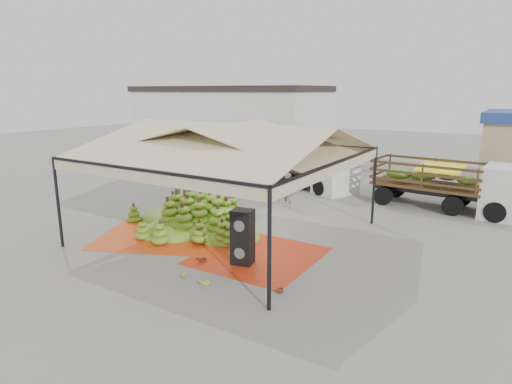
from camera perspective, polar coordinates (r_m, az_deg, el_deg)
The scene contains 17 objects.
ground at distance 15.65m, azimuth -3.55°, elevation -5.63°, with size 90.00×90.00×0.00m, color slate.
canopy_tent at distance 14.91m, azimuth -3.73°, elevation 6.45°, with size 8.10×8.10×4.00m.
building_white at distance 32.09m, azimuth -3.66°, elevation 9.11°, with size 14.30×6.30×5.40m.
tarp_left at distance 16.04m, azimuth -12.12°, elevation -5.41°, with size 4.29×4.09×0.01m, color #C54312.
tarp_right at distance 13.66m, azimuth 0.35°, elevation -8.48°, with size 3.53×3.71×0.01m, color red.
banana_heap at distance 16.32m, azimuth -7.69°, elevation -2.56°, with size 6.02×4.94×1.29m, color #46801A.
hand_yellow_a at distance 11.87m, azimuth -6.91°, elevation -11.60°, with size 0.44×0.36×0.20m, color gold.
hand_yellow_b at distance 12.37m, azimuth -9.97°, elevation -10.69°, with size 0.38×0.31×0.17m, color gold.
hand_red_a at distance 13.36m, azimuth -7.36°, elevation -8.65°, with size 0.45×0.37×0.21m, color #521812.
hand_red_b at distance 11.35m, azimuth 2.76°, elevation -12.70°, with size 0.46×0.37×0.21m, color #512412.
hand_green at distance 13.61m, azimuth -3.27°, elevation -8.19°, with size 0.40×0.33×0.18m, color #4A7017.
hanging_bunches at distance 15.16m, azimuth -5.95°, elevation 3.92°, with size 1.74×0.24×0.20m.
speaker_stack at distance 12.80m, azimuth -1.78°, elevation -6.01°, with size 0.70×0.64×1.68m.
banana_leaves at distance 18.98m, azimuth -9.08°, elevation -2.35°, with size 0.96×1.36×3.70m, color #306A1C, non-canonical shape.
vendor at distance 19.04m, azimuth 4.30°, elevation 0.28°, with size 0.57×0.38×1.57m, color gray.
truck_left at distance 23.15m, azimuth 7.32°, elevation 3.69°, with size 6.15×4.22×2.01m.
truck_right at distance 20.33m, azimuth 24.80°, elevation 1.41°, with size 6.31×2.54×2.12m.
Camera 1 is at (8.65, -12.01, 5.09)m, focal length 30.00 mm.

